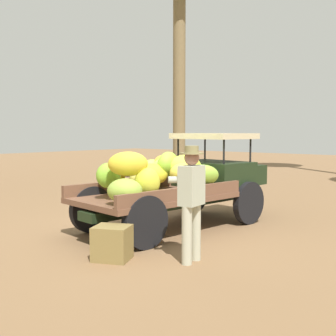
# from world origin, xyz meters

# --- Properties ---
(ground_plane) EXTENTS (60.00, 60.00, 0.00)m
(ground_plane) POSITION_xyz_m (0.00, 0.00, 0.00)
(ground_plane) COLOR brown
(truck) EXTENTS (4.58, 2.17, 1.88)m
(truck) POSITION_xyz_m (0.67, -0.25, 0.96)
(truck) COLOR black
(truck) RESTS_ON ground
(farmer) EXTENTS (0.52, 0.48, 1.71)m
(farmer) POSITION_xyz_m (-1.13, -1.84, 0.98)
(farmer) COLOR #B5B59B
(farmer) RESTS_ON ground
(wooden_crate) EXTENTS (0.63, 0.67, 0.51)m
(wooden_crate) POSITION_xyz_m (-1.80, -0.87, 0.26)
(wooden_crate) COLOR olive
(wooden_crate) RESTS_ON ground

